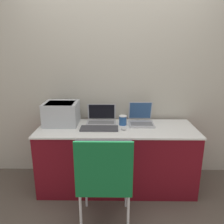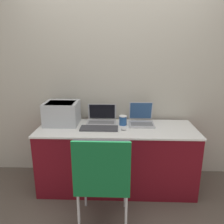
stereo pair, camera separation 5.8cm
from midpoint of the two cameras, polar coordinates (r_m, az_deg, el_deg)
The scene contains 10 objects.
ground_plane at distance 2.66m, azimuth 0.57°, elevation -22.20°, with size 14.00×14.00×0.00m, color brown.
wall_back at distance 2.82m, azimuth 0.68°, elevation 8.94°, with size 8.00×0.05×2.60m.
table at distance 2.71m, azimuth 0.61°, elevation -11.71°, with size 1.84×0.64×0.77m.
printer at distance 2.70m, azimuth -13.67°, elevation -0.13°, with size 0.40×0.35×0.27m.
laptop_left at distance 2.72m, azimuth -3.39°, elevation -1.75°, with size 0.36×0.25×0.22m.
laptop_right at distance 2.70m, azimuth 6.96°, elevation -1.84°, with size 0.30×0.33×0.26m.
external_keyboard at distance 2.51m, azimuth -4.01°, elevation -4.31°, with size 0.43×0.17×0.02m.
coffee_cup at distance 2.63m, azimuth 2.21°, elevation -2.17°, with size 0.09×0.09×0.12m.
mouse at distance 2.47m, azimuth 2.41°, elevation -4.41°, with size 0.07×0.05×0.03m.
chair at distance 2.00m, azimuth -2.86°, elevation -15.91°, with size 0.48×0.44×0.94m.
Camera 1 is at (-0.03, -2.09, 1.64)m, focal length 35.00 mm.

